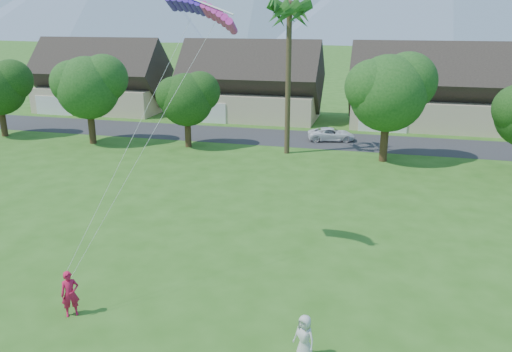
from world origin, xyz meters
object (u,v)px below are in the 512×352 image
(kite_flyer, at_px, (70,294))
(watcher, at_px, (304,338))
(parked_car, at_px, (331,134))
(parafoil_kite, at_px, (204,9))

(kite_flyer, distance_m, watcher, 9.18)
(kite_flyer, xyz_separation_m, watcher, (9.18, -0.34, -0.11))
(kite_flyer, height_order, parked_car, kite_flyer)
(kite_flyer, relative_size, parafoil_kite, 0.57)
(parked_car, relative_size, parafoil_kite, 1.33)
(watcher, xyz_separation_m, parked_car, (-2.52, 31.91, -0.22))
(parked_car, height_order, parafoil_kite, parafoil_kite)
(watcher, xyz_separation_m, parafoil_kite, (-5.68, 6.72, 10.62))
(parked_car, distance_m, parafoil_kite, 27.61)
(kite_flyer, height_order, watcher, kite_flyer)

